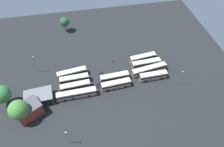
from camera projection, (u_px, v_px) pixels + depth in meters
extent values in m
plane|color=black|center=(112.00, 77.00, 90.95)|extent=(113.63, 113.63, 0.00)
cube|color=silver|center=(77.00, 94.00, 82.65)|extent=(15.74, 2.92, 2.96)
cube|color=beige|center=(76.00, 92.00, 81.50)|extent=(15.10, 2.71, 0.14)
cube|color=black|center=(76.00, 93.00, 82.30)|extent=(15.81, 2.96, 0.95)
cube|color=red|center=(77.00, 95.00, 83.27)|extent=(15.81, 2.96, 0.59)
cube|color=black|center=(96.00, 90.00, 83.38)|extent=(0.12, 2.02, 1.09)
cube|color=#47474C|center=(72.00, 95.00, 82.40)|extent=(0.97, 2.54, 2.85)
cylinder|color=black|center=(89.00, 91.00, 85.06)|extent=(1.01, 0.33, 1.00)
cylinder|color=black|center=(89.00, 96.00, 83.58)|extent=(1.01, 0.33, 1.00)
cylinder|color=black|center=(65.00, 96.00, 83.63)|extent=(1.01, 0.33, 1.00)
cylinder|color=black|center=(65.00, 100.00, 82.16)|extent=(1.01, 0.33, 1.00)
cube|color=silver|center=(75.00, 86.00, 85.23)|extent=(12.32, 3.32, 2.96)
cube|color=beige|center=(75.00, 84.00, 84.08)|extent=(11.82, 3.09, 0.14)
cube|color=black|center=(75.00, 86.00, 84.88)|extent=(12.39, 3.36, 0.95)
cube|color=red|center=(76.00, 88.00, 85.85)|extent=(12.39, 3.36, 0.59)
cube|color=black|center=(90.00, 82.00, 85.86)|extent=(0.20, 2.02, 1.09)
cylinder|color=black|center=(84.00, 84.00, 87.57)|extent=(1.02, 0.37, 1.00)
cylinder|color=black|center=(85.00, 88.00, 86.11)|extent=(1.02, 0.37, 1.00)
cylinder|color=black|center=(66.00, 88.00, 86.26)|extent=(1.02, 0.37, 1.00)
cylinder|color=black|center=(67.00, 92.00, 84.80)|extent=(1.02, 0.37, 1.00)
cube|color=silver|center=(74.00, 79.00, 87.79)|extent=(12.12, 2.94, 2.96)
cube|color=beige|center=(74.00, 77.00, 86.64)|extent=(11.63, 2.73, 0.14)
cube|color=black|center=(74.00, 78.00, 87.44)|extent=(12.18, 2.98, 0.95)
cube|color=red|center=(75.00, 80.00, 88.41)|extent=(12.18, 2.98, 0.59)
cube|color=black|center=(88.00, 76.00, 88.29)|extent=(0.14, 2.02, 1.09)
cylinder|color=black|center=(83.00, 78.00, 90.05)|extent=(1.01, 0.34, 1.00)
cylinder|color=black|center=(84.00, 82.00, 88.58)|extent=(1.01, 0.34, 1.00)
cylinder|color=black|center=(66.00, 81.00, 88.91)|extent=(1.01, 0.34, 1.00)
cylinder|color=black|center=(66.00, 85.00, 87.44)|extent=(1.01, 0.34, 1.00)
cube|color=silver|center=(72.00, 73.00, 90.10)|extent=(12.69, 4.12, 2.96)
cube|color=beige|center=(71.00, 71.00, 88.95)|extent=(12.17, 3.86, 0.14)
cube|color=black|center=(72.00, 72.00, 89.75)|extent=(12.75, 4.17, 0.95)
cube|color=red|center=(72.00, 74.00, 90.72)|extent=(12.75, 4.17, 0.59)
cube|color=black|center=(86.00, 69.00, 91.02)|extent=(0.33, 2.01, 1.09)
cylinder|color=black|center=(80.00, 71.00, 92.60)|extent=(1.03, 0.43, 1.00)
cylinder|color=black|center=(82.00, 75.00, 91.17)|extent=(1.03, 0.43, 1.00)
cylinder|color=black|center=(63.00, 75.00, 90.94)|extent=(1.03, 0.43, 1.00)
cylinder|color=black|center=(64.00, 79.00, 89.51)|extent=(1.03, 0.43, 1.00)
cube|color=silver|center=(116.00, 84.00, 85.92)|extent=(12.31, 3.32, 2.96)
cube|color=beige|center=(116.00, 82.00, 84.77)|extent=(11.81, 3.09, 0.14)
cube|color=black|center=(116.00, 84.00, 85.57)|extent=(12.37, 3.36, 0.95)
cube|color=red|center=(116.00, 86.00, 86.54)|extent=(12.37, 3.36, 0.59)
cube|color=black|center=(130.00, 81.00, 86.55)|extent=(0.20, 2.02, 1.09)
cylinder|color=black|center=(124.00, 82.00, 88.26)|extent=(1.02, 0.37, 1.00)
cylinder|color=black|center=(125.00, 86.00, 86.80)|extent=(1.02, 0.37, 1.00)
cylinder|color=black|center=(107.00, 86.00, 86.95)|extent=(1.02, 0.37, 1.00)
cylinder|color=black|center=(108.00, 90.00, 85.49)|extent=(1.02, 0.37, 1.00)
cube|color=silver|center=(114.00, 77.00, 88.53)|extent=(12.32, 3.16, 2.96)
cube|color=beige|center=(115.00, 75.00, 87.37)|extent=(11.82, 2.93, 0.14)
cube|color=black|center=(114.00, 76.00, 88.18)|extent=(12.38, 3.20, 0.95)
cube|color=red|center=(114.00, 78.00, 89.15)|extent=(12.38, 3.20, 0.59)
cube|color=black|center=(128.00, 74.00, 89.11)|extent=(0.18, 2.02, 1.09)
cylinder|color=black|center=(122.00, 76.00, 90.84)|extent=(1.02, 0.36, 1.00)
cylinder|color=black|center=(124.00, 79.00, 89.37)|extent=(1.02, 0.36, 1.00)
cylinder|color=black|center=(105.00, 79.00, 89.59)|extent=(1.02, 0.36, 1.00)
cylinder|color=black|center=(107.00, 83.00, 88.13)|extent=(1.02, 0.36, 1.00)
cube|color=silver|center=(153.00, 76.00, 89.06)|extent=(11.82, 2.77, 2.96)
cube|color=beige|center=(154.00, 73.00, 87.90)|extent=(11.34, 2.56, 0.14)
cube|color=black|center=(153.00, 75.00, 88.70)|extent=(11.88, 2.81, 0.95)
cube|color=red|center=(153.00, 77.00, 89.67)|extent=(11.88, 2.81, 0.59)
cube|color=black|center=(166.00, 73.00, 89.48)|extent=(0.11, 2.02, 1.09)
cylinder|color=black|center=(160.00, 74.00, 91.28)|extent=(1.01, 0.33, 1.00)
cylinder|color=black|center=(162.00, 78.00, 89.80)|extent=(1.01, 0.33, 1.00)
cylinder|color=black|center=(144.00, 77.00, 90.22)|extent=(1.01, 0.33, 1.00)
cylinder|color=black|center=(146.00, 81.00, 88.74)|extent=(1.01, 0.33, 1.00)
cube|color=silver|center=(149.00, 70.00, 91.52)|extent=(15.86, 4.80, 2.96)
cube|color=beige|center=(150.00, 67.00, 90.37)|extent=(15.21, 4.51, 0.14)
cube|color=black|center=(149.00, 69.00, 91.17)|extent=(15.94, 4.84, 0.95)
cube|color=red|center=(149.00, 71.00, 92.14)|extent=(15.94, 4.84, 0.59)
cube|color=black|center=(165.00, 64.00, 92.86)|extent=(0.36, 2.01, 1.09)
cube|color=#47474C|center=(146.00, 70.00, 91.13)|extent=(1.27, 2.62, 2.85)
cylinder|color=black|center=(157.00, 67.00, 94.28)|extent=(1.03, 0.45, 1.00)
cylinder|color=black|center=(160.00, 71.00, 92.85)|extent=(1.03, 0.45, 1.00)
cylinder|color=black|center=(138.00, 72.00, 92.10)|extent=(1.03, 0.45, 1.00)
cylinder|color=black|center=(140.00, 76.00, 90.67)|extent=(1.03, 0.45, 1.00)
cube|color=silver|center=(146.00, 64.00, 94.00)|extent=(13.02, 3.09, 2.96)
cube|color=beige|center=(147.00, 61.00, 92.85)|extent=(12.50, 2.87, 0.14)
cube|color=black|center=(146.00, 63.00, 93.65)|extent=(13.09, 3.13, 0.95)
cube|color=red|center=(146.00, 65.00, 94.62)|extent=(13.09, 3.13, 0.59)
cube|color=black|center=(160.00, 60.00, 94.60)|extent=(0.16, 2.02, 1.09)
cylinder|color=black|center=(153.00, 62.00, 96.33)|extent=(1.01, 0.35, 1.00)
cylinder|color=black|center=(155.00, 66.00, 94.86)|extent=(1.01, 0.35, 1.00)
cylinder|color=black|center=(137.00, 65.00, 95.05)|extent=(1.01, 0.35, 1.00)
cylinder|color=black|center=(138.00, 69.00, 93.58)|extent=(1.01, 0.35, 1.00)
cube|color=silver|center=(143.00, 58.00, 96.43)|extent=(12.34, 3.89, 2.96)
cube|color=beige|center=(143.00, 55.00, 95.28)|extent=(11.83, 3.63, 0.14)
cube|color=black|center=(143.00, 57.00, 96.08)|extent=(12.40, 3.93, 0.95)
cube|color=red|center=(143.00, 59.00, 97.05)|extent=(12.40, 3.93, 0.59)
cube|color=black|center=(155.00, 54.00, 97.25)|extent=(0.30, 2.01, 1.09)
cylinder|color=black|center=(149.00, 57.00, 98.88)|extent=(1.03, 0.42, 1.00)
cylinder|color=black|center=(151.00, 60.00, 97.43)|extent=(1.03, 0.42, 1.00)
cylinder|color=black|center=(134.00, 60.00, 97.34)|extent=(1.03, 0.42, 1.00)
cylinder|color=black|center=(136.00, 63.00, 95.90)|extent=(1.03, 0.42, 1.00)
cube|color=maroon|center=(29.00, 111.00, 76.65)|extent=(10.74, 9.80, 5.03)
cube|color=#4C4C51|center=(27.00, 107.00, 74.65)|extent=(11.38, 10.38, 0.36)
cube|color=black|center=(19.00, 120.00, 75.77)|extent=(0.95, 1.59, 2.20)
cube|color=slate|center=(38.00, 95.00, 80.22)|extent=(11.43, 8.13, 0.20)
cylinder|color=#59595B|center=(51.00, 88.00, 84.62)|extent=(0.20, 0.20, 3.42)
cylinder|color=#59595B|center=(53.00, 101.00, 80.44)|extent=(0.20, 0.20, 3.42)
cylinder|color=#59595B|center=(25.00, 94.00, 82.69)|extent=(0.20, 0.20, 3.42)
cylinder|color=#59595B|center=(26.00, 108.00, 78.51)|extent=(0.20, 0.20, 3.42)
cylinder|color=slate|center=(36.00, 65.00, 89.89)|extent=(0.16, 0.16, 8.83)
cube|color=silver|center=(33.00, 57.00, 86.47)|extent=(0.56, 0.28, 0.20)
cylinder|color=slate|center=(68.00, 138.00, 68.46)|extent=(0.16, 0.16, 7.28)
cube|color=silver|center=(66.00, 132.00, 65.62)|extent=(0.56, 0.28, 0.20)
cylinder|color=slate|center=(180.00, 78.00, 85.33)|extent=(0.16, 0.16, 7.76)
cube|color=silver|center=(183.00, 72.00, 82.30)|extent=(0.56, 0.28, 0.20)
cylinder|color=brown|center=(66.00, 28.00, 112.00)|extent=(0.44, 0.44, 3.55)
sphere|color=#235B2D|center=(64.00, 22.00, 109.15)|extent=(4.84, 4.84, 4.84)
cylinder|color=brown|center=(6.00, 101.00, 80.31)|extent=(0.44, 0.44, 3.45)
sphere|color=#387A3D|center=(2.00, 94.00, 76.88)|extent=(6.79, 6.79, 6.79)
cylinder|color=brown|center=(23.00, 116.00, 76.00)|extent=(0.44, 0.44, 3.34)
sphere|color=#478438|center=(18.00, 110.00, 72.52)|extent=(7.08, 7.08, 7.08)
cylinder|color=black|center=(102.00, 74.00, 92.13)|extent=(2.59, 2.59, 0.01)
cylinder|color=black|center=(119.00, 71.00, 93.22)|extent=(1.63, 1.63, 0.01)
cylinder|color=black|center=(100.00, 86.00, 87.71)|extent=(3.45, 3.45, 0.01)
cylinder|color=black|center=(113.00, 62.00, 97.30)|extent=(1.50, 1.50, 0.01)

